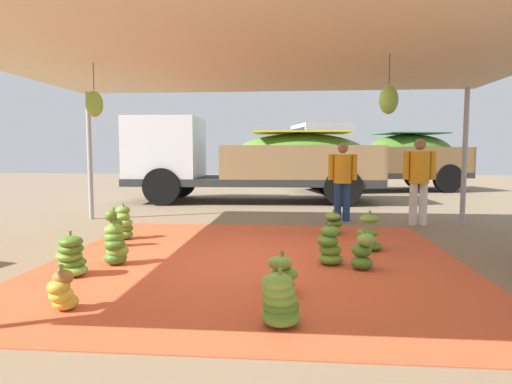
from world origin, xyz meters
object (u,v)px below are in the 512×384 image
banana_bunch_2 (115,245)px  banana_bunch_7 (124,224)px  worker_0 (419,175)px  banana_bunch_10 (71,257)px  worker_1 (343,176)px  banana_bunch_8 (281,275)px  banana_bunch_5 (369,234)px  cargo_truck_main (247,158)px  cargo_truck_far (377,156)px  banana_bunch_4 (333,224)px  banana_bunch_9 (363,253)px  banana_bunch_3 (62,291)px  banana_bunch_1 (330,247)px  banana_bunch_6 (280,300)px  banana_bunch_0 (114,229)px

banana_bunch_2 → banana_bunch_7: bearing=108.1°
worker_0 → banana_bunch_10: bearing=-140.4°
worker_1 → banana_bunch_8: bearing=-102.8°
banana_bunch_5 → cargo_truck_main: bearing=111.3°
cargo_truck_far → banana_bunch_4: bearing=-104.5°
banana_bunch_4 → banana_bunch_9: 2.28m
banana_bunch_3 → banana_bunch_5: bearing=41.1°
banana_bunch_7 → banana_bunch_10: banana_bunch_7 is taller
banana_bunch_9 → worker_0: size_ratio=0.28×
banana_bunch_5 → cargo_truck_main: size_ratio=0.08×
worker_1 → banana_bunch_2: bearing=-129.3°
banana_bunch_3 → banana_bunch_7: size_ratio=0.71×
banana_bunch_3 → banana_bunch_2: bearing=96.5°
banana_bunch_3 → banana_bunch_1: bearing=36.8°
worker_0 → worker_1: bearing=164.3°
banana_bunch_6 → banana_bunch_7: size_ratio=0.80×
banana_bunch_1 → banana_bunch_2: bearing=-174.5°
banana_bunch_9 → banana_bunch_0: bearing=164.3°
banana_bunch_10 → banana_bunch_3: bearing=-66.1°
banana_bunch_4 → cargo_truck_far: bearing=75.5°
cargo_truck_far → banana_bunch_8: bearing=-104.2°
banana_bunch_4 → banana_bunch_5: 1.29m
banana_bunch_1 → banana_bunch_10: (-2.97, -0.80, -0.01)m
banana_bunch_0 → worker_0: worker_0 is taller
banana_bunch_2 → banana_bunch_5: bearing=18.6°
banana_bunch_4 → banana_bunch_8: 3.34m
banana_bunch_1 → banana_bunch_5: 1.06m
banana_bunch_10 → worker_1: size_ratio=0.32×
worker_0 → worker_1: (-1.42, 0.40, -0.04)m
banana_bunch_0 → banana_bunch_8: bearing=-37.4°
banana_bunch_1 → banana_bunch_8: banana_bunch_1 is taller
worker_0 → banana_bunch_4: bearing=-145.7°
cargo_truck_far → worker_1: 7.63m
banana_bunch_1 → banana_bunch_10: size_ratio=1.02×
banana_bunch_3 → banana_bunch_10: banana_bunch_10 is taller
banana_bunch_7 → banana_bunch_9: size_ratio=1.22×
banana_bunch_1 → banana_bunch_5: bearing=53.8°
banana_bunch_0 → banana_bunch_7: (-0.07, 0.56, -0.01)m
banana_bunch_3 → banana_bunch_10: bearing=113.9°
banana_bunch_8 → worker_1: size_ratio=0.26×
banana_bunch_7 → cargo_truck_main: bearing=76.4°
banana_bunch_2 → banana_bunch_6: banana_bunch_2 is taller
banana_bunch_5 → banana_bunch_10: 3.96m
banana_bunch_3 → banana_bunch_6: bearing=-4.3°
banana_bunch_9 → cargo_truck_main: size_ratio=0.07×
banana_bunch_6 → banana_bunch_10: 2.70m
banana_bunch_0 → banana_bunch_5: size_ratio=1.03×
banana_bunch_9 → cargo_truck_main: (-2.20, 7.31, 1.04)m
banana_bunch_7 → cargo_truck_main: size_ratio=0.08×
banana_bunch_10 → worker_0: worker_0 is taller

